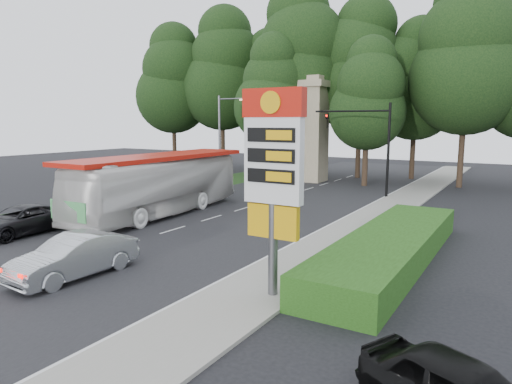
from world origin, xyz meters
The scene contains 21 objects.
ground centered at (0.00, 0.00, 0.00)m, with size 120.00×120.00×0.00m, color black.
road_surface centered at (0.00, 12.00, 0.01)m, with size 14.00×80.00×0.02m, color black.
sidewalk_right centered at (8.50, 12.00, 0.06)m, with size 3.00×80.00×0.12m, color gray.
grass_verge_left centered at (-9.50, 18.00, 0.01)m, with size 5.00×50.00×0.02m, color #193814.
hedge centered at (11.50, 8.00, 0.60)m, with size 3.00×14.00×1.20m, color #1F4412.
gas_station_pylon centered at (9.20, 1.99, 4.45)m, with size 2.10×0.45×6.85m.
traffic_signal_mast centered at (5.68, 24.00, 4.67)m, with size 6.10×0.35×7.20m.
streetlight_signs centered at (-6.99, 22.01, 4.44)m, with size 2.75×0.98×8.00m.
monument centered at (-2.00, 30.00, 5.10)m, with size 3.00×3.00×10.05m.
tree_far_west centered at (-22.00, 33.00, 10.68)m, with size 8.96×8.96×17.60m.
tree_west_mid centered at (-16.00, 35.00, 11.69)m, with size 9.80×9.80×19.25m.
tree_west_near centered at (-10.00, 37.00, 10.02)m, with size 8.40×8.40×16.50m.
tree_center_left centered at (-5.00, 33.00, 12.02)m, with size 10.08×10.08×19.80m.
tree_center_right centered at (1.00, 35.00, 11.02)m, with size 9.24×9.24×18.15m.
tree_east_near centered at (6.00, 37.00, 9.68)m, with size 8.12×8.12×15.95m.
tree_east_mid centered at (11.00, 33.00, 11.35)m, with size 9.52×9.52×18.70m.
tree_monument_left centered at (-6.00, 29.00, 8.68)m, with size 7.28×7.28×14.30m.
tree_monument_right centered at (3.50, 29.50, 8.01)m, with size 6.72×6.72×13.20m.
transit_bus centered at (-3.50, 10.28, 1.88)m, with size 3.16×13.50×3.76m, color silver.
sedan_silver centered at (1.84, -0.09, 0.80)m, with size 1.70×4.87×1.61m, color #AFB3B7.
suv_charcoal centered at (-6.20, 2.71, 0.73)m, with size 2.43×5.28×1.47m, color black.
Camera 1 is at (16.21, -10.73, 5.83)m, focal length 32.00 mm.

